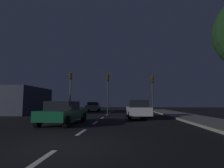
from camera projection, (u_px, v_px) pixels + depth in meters
name	position (u px, v px, depth m)	size (l,w,h in m)	color
ground_plane	(97.00, 122.00, 12.15)	(80.00, 80.00, 0.00)	black
sidewalk_curb_right	(208.00, 121.00, 11.63)	(3.00, 40.00, 0.15)	gray
lane_stripe_nearest	(41.00, 160.00, 4.02)	(0.16, 1.60, 0.01)	silver
lane_stripe_second	(81.00, 132.00, 7.79)	(0.16, 1.60, 0.01)	silver
lane_stripe_third	(95.00, 123.00, 11.56)	(0.16, 1.60, 0.01)	silver
lane_stripe_fourth	(103.00, 118.00, 15.33)	(0.16, 1.60, 0.01)	silver
lane_stripe_fifth	(107.00, 115.00, 19.09)	(0.16, 1.60, 0.01)	silver
lane_stripe_sixth	(110.00, 113.00, 22.86)	(0.16, 1.60, 0.01)	silver
lane_stripe_seventh	(112.00, 111.00, 26.63)	(0.16, 1.60, 0.01)	silver
traffic_signal_left	(70.00, 85.00, 22.17)	(0.32, 0.38, 5.14)	#4C4C51
traffic_signal_center	(108.00, 86.00, 21.81)	(0.32, 0.38, 4.92)	#2D2D30
traffic_signal_right	(152.00, 87.00, 21.41)	(0.32, 0.38, 4.65)	#2D2D30
car_stopped_ahead	(138.00, 109.00, 14.63)	(1.98, 4.05, 1.54)	silver
car_adjacent_lane	(64.00, 112.00, 10.71)	(2.04, 4.28, 1.40)	#0F4C2D
car_oncoming_far	(93.00, 107.00, 26.67)	(2.16, 4.16, 1.43)	gray
storefront_left	(23.00, 101.00, 20.57)	(4.07, 6.77, 3.10)	#333847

